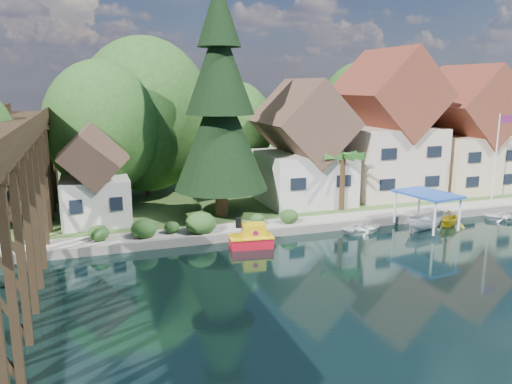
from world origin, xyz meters
The scene contains 19 objects.
ground centered at (0.00, 0.00, 0.00)m, with size 140.00×140.00×0.00m, color black.
bank centered at (0.00, 34.00, 0.25)m, with size 140.00×52.00×0.50m, color #2C481C.
seawall centered at (4.00, 8.00, 0.31)m, with size 60.00×0.40×0.62m, color slate.
promenade centered at (6.00, 9.30, 0.53)m, with size 50.00×2.60×0.06m, color gray.
trestle_bridge centered at (-16.00, 5.17, 5.35)m, with size 4.12×44.18×9.30m.
house_left centered at (7.00, 16.00, 5.14)m, with size 7.64×8.64×11.02m.
house_center centered at (16.00, 16.50, 6.42)m, with size 8.65×9.18×13.89m.
house_right centered at (25.00, 16.00, 5.78)m, with size 8.15×8.64×12.45m.
shed centered at (-11.00, 14.50, 3.83)m, with size 5.09×5.40×7.85m.
bg_trees centered at (1.00, 21.25, 7.29)m, with size 49.90×13.30×10.57m.
shrubs centered at (-4.60, 9.26, 1.23)m, with size 15.76×2.47×1.70m.
conifer centered at (-1.31, 13.23, 9.34)m, with size 7.46×7.46×18.36m.
palm_tree centered at (8.90, 11.84, 5.02)m, with size 4.40×4.40×5.18m.
flagpole centered at (23.45, 9.96, 5.39)m, with size 1.17×0.54×7.98m.
tugboat centered at (-1.06, 6.26, 0.65)m, with size 3.15×1.98×2.16m.
boat_white_a centered at (8.18, 6.88, 0.36)m, with size 2.47×3.47×0.72m, color silver.
boat_canopy centered at (12.89, 5.78, 1.26)m, with size 3.86×5.00×2.94m.
boat_yellow centered at (15.37, 6.13, 0.74)m, with size 2.44×2.82×1.49m, color yellow.
boat_white_b centered at (21.18, 6.05, 0.36)m, with size 2.46×3.45×0.71m, color white.
Camera 1 is at (-11.43, -24.95, 10.95)m, focal length 35.00 mm.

